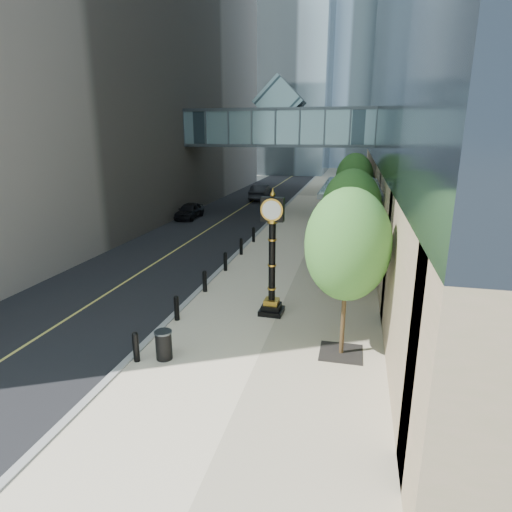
# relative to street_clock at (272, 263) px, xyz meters

# --- Properties ---
(ground) EXTENTS (320.00, 320.00, 0.00)m
(ground) POSITION_rel_street_clock_xyz_m (-0.74, -5.65, -2.18)
(ground) COLOR gray
(ground) RESTS_ON ground
(road) EXTENTS (8.00, 180.00, 0.02)m
(road) POSITION_rel_street_clock_xyz_m (-7.74, 34.35, -2.17)
(road) COLOR black
(road) RESTS_ON ground
(sidewalk) EXTENTS (8.00, 180.00, 0.06)m
(sidewalk) POSITION_rel_street_clock_xyz_m (0.26, 34.35, -2.15)
(sidewalk) COLOR beige
(sidewalk) RESTS_ON ground
(curb) EXTENTS (0.25, 180.00, 0.07)m
(curb) POSITION_rel_street_clock_xyz_m (-3.74, 34.35, -2.14)
(curb) COLOR gray
(curb) RESTS_ON ground
(distant_tower_c) EXTENTS (22.00, 22.00, 65.00)m
(distant_tower_c) POSITION_rel_street_clock_xyz_m (-6.74, 114.35, 30.32)
(distant_tower_c) COLOR #A1BECB
(distant_tower_c) RESTS_ON ground
(skywalk) EXTENTS (17.00, 4.20, 5.80)m
(skywalk) POSITION_rel_street_clock_xyz_m (-3.74, 22.35, 5.53)
(skywalk) COLOR #466371
(skywalk) RESTS_ON ground
(entrance_canopy) EXTENTS (3.00, 8.00, 4.38)m
(entrance_canopy) POSITION_rel_street_clock_xyz_m (2.73, 8.35, 2.01)
(entrance_canopy) COLOR #383F44
(entrance_canopy) RESTS_ON ground
(bollard_row) EXTENTS (0.20, 16.20, 0.90)m
(bollard_row) POSITION_rel_street_clock_xyz_m (-3.44, 3.35, -1.67)
(bollard_row) COLOR black
(bollard_row) RESTS_ON sidewalk
(street_trees) EXTENTS (2.74, 28.46, 5.64)m
(street_trees) POSITION_rel_street_clock_xyz_m (2.86, 9.39, 1.45)
(street_trees) COLOR black
(street_trees) RESTS_ON sidewalk
(street_clock) EXTENTS (0.94, 0.94, 4.89)m
(street_clock) POSITION_rel_street_clock_xyz_m (0.00, 0.00, 0.00)
(street_clock) COLOR black
(street_clock) RESTS_ON sidewalk
(trash_bin) EXTENTS (0.56, 0.56, 0.90)m
(trash_bin) POSITION_rel_street_clock_xyz_m (-2.66, -4.31, -1.67)
(trash_bin) COLOR black
(trash_bin) RESTS_ON sidewalk
(pedestrian) EXTENTS (0.64, 0.44, 1.71)m
(pedestrian) POSITION_rel_street_clock_xyz_m (1.83, 3.14, -1.26)
(pedestrian) COLOR beige
(pedestrian) RESTS_ON sidewalk
(car_near) EXTENTS (1.62, 3.94, 1.34)m
(car_near) POSITION_rel_street_clock_xyz_m (-10.74, 18.31, -1.49)
(car_near) COLOR black
(car_near) RESTS_ON road
(car_far) EXTENTS (1.73, 4.91, 1.62)m
(car_far) POSITION_rel_street_clock_xyz_m (-7.12, 30.28, -1.35)
(car_far) COLOR black
(car_far) RESTS_ON road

